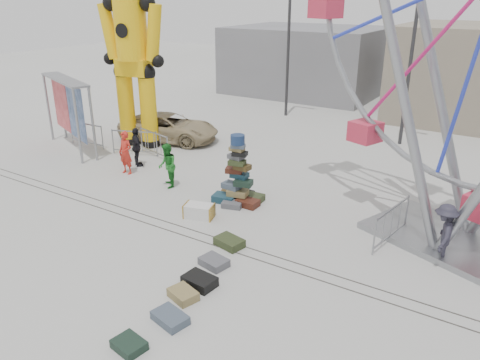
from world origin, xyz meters
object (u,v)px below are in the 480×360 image
Objects in this scene: lamp_post_left at (290,34)px; barricade_dummy_c at (154,144)px; lamp_post_right at (415,45)px; banner_scaffold at (67,97)px; suitcase_tower at (238,184)px; barricade_dummy_b at (135,143)px; steamer_trunk at (199,211)px; crash_test_dummy at (133,54)px; barricade_wheel_front at (391,224)px; barricade_dummy_a at (86,134)px; parked_suv at (169,128)px; pedestrian_black at (137,147)px; pedestrian_green at (167,166)px; pedestrian_red at (126,153)px; pedestrian_grey at (444,233)px.

lamp_post_left is 10.38m from barricade_dummy_c.
banner_scaffold is at bearing -144.71° from lamp_post_right.
suitcase_tower is 6.67m from barricade_dummy_b.
barricade_dummy_c is (-8.57, -7.47, -3.93)m from lamp_post_right.
suitcase_tower is 1.75m from steamer_trunk.
crash_test_dummy reaches higher than barricade_dummy_b.
barricade_wheel_front is at bearing 18.17° from banner_scaffold.
parked_suv is (2.66, 2.66, 0.10)m from barricade_dummy_a.
crash_test_dummy is at bearing 34.03° from barricade_dummy_a.
crash_test_dummy reaches higher than barricade_dummy_c.
lamp_post_right is 11.58m from parked_suv.
barricade_dummy_b is at bearing -140.41° from lamp_post_right.
barricade_dummy_c is 0.43× the size of parked_suv.
pedestrian_green is at bearing -168.31° from pedestrian_black.
pedestrian_red reaches higher than steamer_trunk.
crash_test_dummy is 4.36m from pedestrian_black.
barricade_dummy_b is at bearing 125.44° from pedestrian_red.
crash_test_dummy reaches higher than pedestrian_grey.
suitcase_tower is 5.11m from pedestrian_red.
pedestrian_grey is at bearing 3.57° from barricade_dummy_c.
crash_test_dummy is 3.88× the size of barricade_wheel_front.
lamp_post_right is 15.11m from barricade_dummy_a.
pedestrian_green reaches higher than steamer_trunk.
barricade_dummy_b is at bearing -66.77° from crash_test_dummy.
lamp_post_right is at bearing 56.84° from steamer_trunk.
pedestrian_red is at bearing 144.98° from steamer_trunk.
barricade_wheel_front is 1.46m from pedestrian_grey.
lamp_post_right is 4.00× the size of barricade_dummy_a.
suitcase_tower reaches higher than parked_suv.
barricade_wheel_front is 1.23× the size of pedestrian_green.
barricade_wheel_front is 10.46m from pedestrian_black.
barricade_dummy_a is 0.43× the size of parked_suv.
steamer_trunk is at bearing -19.38° from pedestrian_red.
steamer_trunk is (3.62, -13.19, -4.27)m from lamp_post_left.
lamp_post_left is at bearing -145.27° from pedestrian_grey.
barricade_wheel_front is at bearing -0.33° from pedestrian_red.
steamer_trunk is 0.56× the size of pedestrian_green.
lamp_post_left is 4.00× the size of barricade_dummy_c.
steamer_trunk is 0.20× the size of parked_suv.
parked_suv is at bearing -36.35° from pedestrian_black.
steamer_trunk is at bearing -85.92° from pedestrian_grey.
lamp_post_left reaches higher than steamer_trunk.
pedestrian_grey is (3.52, -9.87, -3.67)m from lamp_post_right.
pedestrian_black is (-0.23, 0.83, -0.04)m from pedestrian_red.
banner_scaffold is 14.57m from barricade_wheel_front.
banner_scaffold is at bearing -146.83° from barricade_dummy_c.
barricade_dummy_c is (1.64, -0.83, -3.54)m from crash_test_dummy.
steamer_trunk is 0.46× the size of barricade_wheel_front.
pedestrian_red is 11.61m from pedestrian_grey.
barricade_dummy_a is at bearing -117.23° from lamp_post_left.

